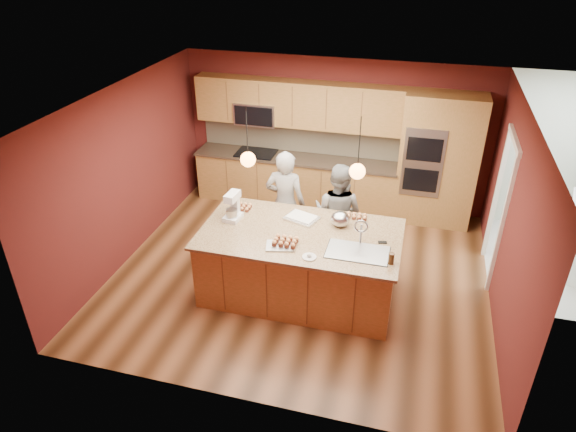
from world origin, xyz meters
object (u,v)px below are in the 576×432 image
(island, at_px, (301,263))
(person_left, at_px, (285,203))
(mixing_bowl, at_px, (340,219))
(person_right, at_px, (338,213))
(stand_mixer, at_px, (233,208))

(island, relative_size, person_left, 1.57)
(island, xyz_separation_m, mixing_bowl, (0.47, 0.33, 0.59))
(person_left, distance_m, person_right, 0.83)
(island, bearing_deg, mixing_bowl, 35.41)
(person_left, bearing_deg, person_right, -179.59)
(person_right, height_order, mixing_bowl, person_right)
(island, height_order, mixing_bowl, island)
(stand_mixer, bearing_deg, person_left, 65.46)
(person_left, relative_size, mixing_bowl, 6.60)
(person_right, height_order, stand_mixer, person_right)
(person_right, xyz_separation_m, mixing_bowl, (0.14, -0.68, 0.30))
(island, distance_m, person_left, 1.19)
(person_right, bearing_deg, person_left, 14.12)
(island, height_order, person_left, person_left)
(stand_mixer, height_order, mixing_bowl, stand_mixer)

